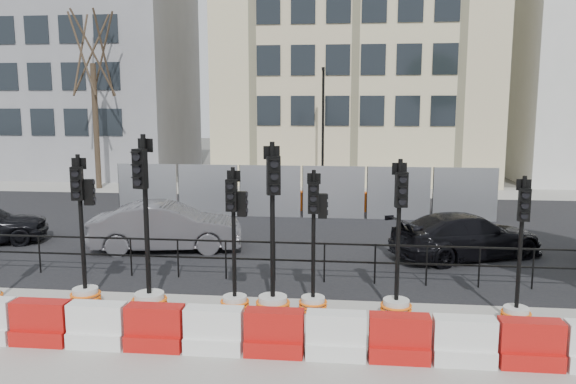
# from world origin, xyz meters

# --- Properties ---
(ground) EXTENTS (120.00, 120.00, 0.00)m
(ground) POSITION_xyz_m (0.00, 0.00, 0.00)
(ground) COLOR #51514C
(ground) RESTS_ON ground
(sidewalk_near) EXTENTS (40.00, 6.00, 0.02)m
(sidewalk_near) POSITION_xyz_m (0.00, -3.00, 0.01)
(sidewalk_near) COLOR gray
(sidewalk_near) RESTS_ON ground
(road) EXTENTS (40.00, 14.00, 0.03)m
(road) POSITION_xyz_m (0.00, 7.00, 0.01)
(road) COLOR black
(road) RESTS_ON ground
(sidewalk_far) EXTENTS (40.00, 4.00, 0.02)m
(sidewalk_far) POSITION_xyz_m (0.00, 16.00, 0.01)
(sidewalk_far) COLOR gray
(sidewalk_far) RESTS_ON ground
(building_grey) EXTENTS (11.00, 9.06, 14.00)m
(building_grey) POSITION_xyz_m (-14.00, 21.99, 7.00)
(building_grey) COLOR gray
(building_grey) RESTS_ON ground
(building_cream) EXTENTS (15.00, 10.06, 18.00)m
(building_cream) POSITION_xyz_m (2.00, 21.99, 9.00)
(building_cream) COLOR beige
(building_cream) RESTS_ON ground
(kerb_railing) EXTENTS (18.00, 0.04, 1.00)m
(kerb_railing) POSITION_xyz_m (0.00, 1.20, 0.69)
(kerb_railing) COLOR black
(kerb_railing) RESTS_ON ground
(heras_fencing) EXTENTS (14.33, 1.72, 2.00)m
(heras_fencing) POSITION_xyz_m (-0.01, 9.80, 0.68)
(heras_fencing) COLOR #97989F
(heras_fencing) RESTS_ON ground
(lamp_post_far) EXTENTS (0.12, 0.56, 6.00)m
(lamp_post_far) POSITION_xyz_m (0.50, 14.98, 3.22)
(lamp_post_far) COLOR black
(lamp_post_far) RESTS_ON ground
(tree_bare_far) EXTENTS (2.00, 2.00, 9.00)m
(tree_bare_far) POSITION_xyz_m (-11.00, 15.50, 6.65)
(tree_bare_far) COLOR #473828
(tree_bare_far) RESTS_ON ground
(barrier_row) EXTENTS (12.55, 0.50, 0.80)m
(barrier_row) POSITION_xyz_m (-0.00, -2.80, 0.37)
(barrier_row) COLOR red
(barrier_row) RESTS_ON ground
(traffic_signal_b) EXTENTS (0.64, 0.64, 3.24)m
(traffic_signal_b) POSITION_xyz_m (-3.78, -0.89, 0.77)
(traffic_signal_b) COLOR silver
(traffic_signal_b) RESTS_ON ground
(traffic_signal_c) EXTENTS (0.73, 0.73, 3.68)m
(traffic_signal_c) POSITION_xyz_m (-2.28, -1.20, 0.76)
(traffic_signal_c) COLOR silver
(traffic_signal_c) RESTS_ON ground
(traffic_signal_d) EXTENTS (0.60, 0.60, 3.03)m
(traffic_signal_d) POSITION_xyz_m (-0.53, -0.96, 0.72)
(traffic_signal_d) COLOR silver
(traffic_signal_d) RESTS_ON ground
(traffic_signal_e) EXTENTS (0.70, 0.70, 3.54)m
(traffic_signal_e) POSITION_xyz_m (0.27, -1.07, 0.73)
(traffic_signal_e) COLOR silver
(traffic_signal_e) RESTS_ON ground
(traffic_signal_f) EXTENTS (0.59, 0.59, 2.97)m
(traffic_signal_f) POSITION_xyz_m (1.07, -0.82, 0.71)
(traffic_signal_f) COLOR silver
(traffic_signal_f) RESTS_ON ground
(traffic_signal_g) EXTENTS (0.63, 0.63, 3.21)m
(traffic_signal_g) POSITION_xyz_m (2.73, -0.89, 0.66)
(traffic_signal_g) COLOR silver
(traffic_signal_g) RESTS_ON ground
(traffic_signal_h) EXTENTS (0.58, 0.58, 2.93)m
(traffic_signal_h) POSITION_xyz_m (5.03, -0.98, 0.61)
(traffic_signal_h) COLOR silver
(traffic_signal_h) RESTS_ON ground
(car_b) EXTENTS (3.05, 4.87, 1.43)m
(car_b) POSITION_xyz_m (-3.52, 3.79, 0.71)
(car_b) COLOR #4B4B50
(car_b) RESTS_ON ground
(car_c) EXTENTS (5.14, 5.75, 1.27)m
(car_c) POSITION_xyz_m (5.05, 3.89, 0.64)
(car_c) COLOR black
(car_c) RESTS_ON ground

